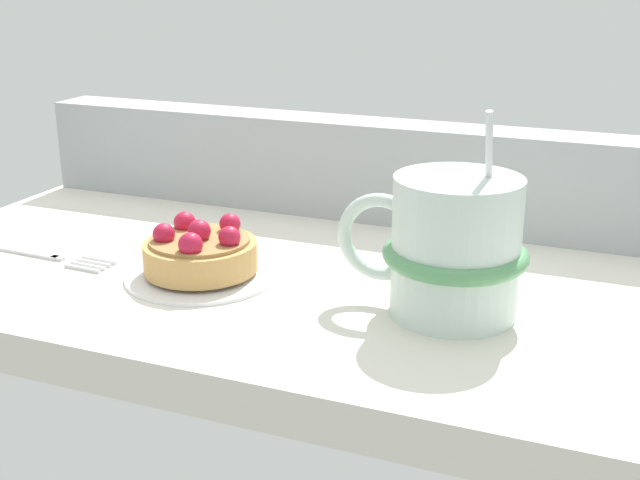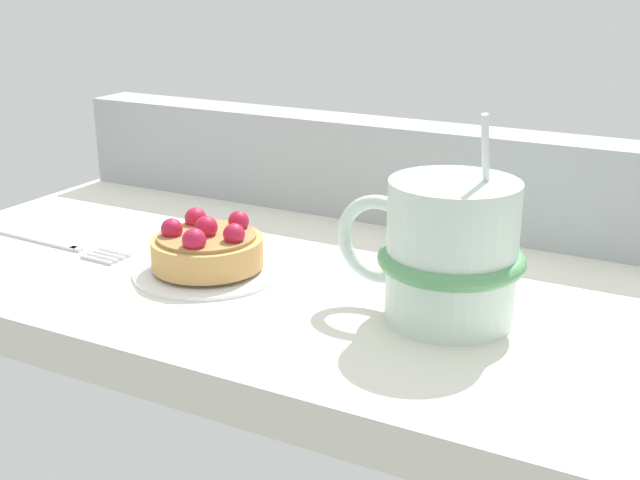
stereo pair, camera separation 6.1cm
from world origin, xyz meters
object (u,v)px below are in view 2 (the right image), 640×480
object	(u,v)px
raspberry_tart	(207,247)
coffee_mug	(448,252)
dessert_plate	(208,269)
dessert_fork	(50,241)

from	to	relation	value
raspberry_tart	coffee_mug	distance (cm)	20.20
dessert_plate	raspberry_tart	xyz separation A→B (cm)	(-0.01, -0.00, 1.89)
dessert_plate	raspberry_tart	bearing A→B (deg)	-176.26
dessert_plate	coffee_mug	xyz separation A→B (cm)	(19.99, 0.65, 4.67)
dessert_plate	dessert_fork	xyz separation A→B (cm)	(-16.50, -0.98, -0.01)
coffee_mug	dessert_fork	world-z (taller)	coffee_mug
raspberry_tart	dessert_fork	world-z (taller)	raspberry_tart
dessert_fork	raspberry_tart	bearing A→B (deg)	3.39
raspberry_tart	coffee_mug	world-z (taller)	coffee_mug
raspberry_tart	coffee_mug	size ratio (longest dim) A/B	0.61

